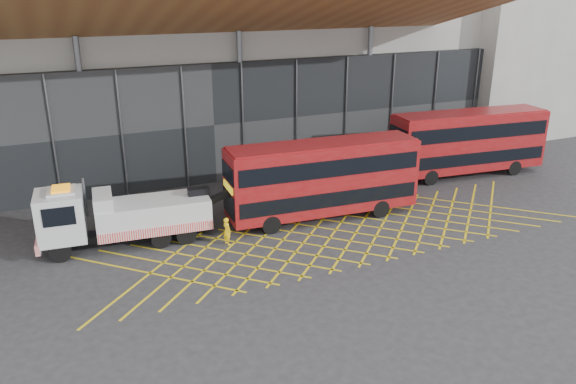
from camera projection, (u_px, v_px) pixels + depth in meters
name	position (u px, v px, depth m)	size (l,w,h in m)	color
ground_plane	(246.00, 254.00, 28.26)	(120.00, 120.00, 0.00)	#29292B
road_markings	(343.00, 235.00, 30.41)	(27.96, 7.16, 0.01)	gold
construction_building	(182.00, 39.00, 41.64)	(55.00, 23.97, 18.00)	gray
east_building	(514.00, 18.00, 50.79)	(15.00, 12.00, 20.00)	gray
recovery_truck	(119.00, 216.00, 28.76)	(10.21, 3.18, 3.54)	black
bus_towed	(323.00, 177.00, 31.94)	(11.23, 3.34, 4.51)	maroon
bus_second	(468.00, 140.00, 39.33)	(11.41, 3.72, 4.56)	maroon
worker	(227.00, 231.00, 29.13)	(0.54, 0.36, 1.49)	yellow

